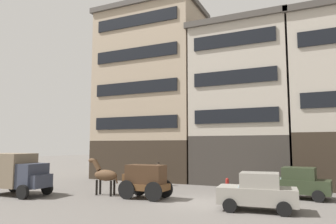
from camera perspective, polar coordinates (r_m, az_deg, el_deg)
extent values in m
plane|color=#605B56|center=(17.99, 5.24, -16.21)|extent=(120.00, 120.00, 0.00)
cube|color=#33281E|center=(30.19, -3.20, -8.70)|extent=(9.82, 6.15, 3.55)
cube|color=tan|center=(30.88, -3.12, 6.38)|extent=(9.82, 6.15, 12.54)
cube|color=#47423D|center=(32.90, -3.05, 17.54)|extent=(10.32, 6.65, 0.50)
cube|color=black|center=(27.49, -6.23, -1.97)|extent=(8.25, 0.12, 1.10)
cube|color=black|center=(27.89, -6.15, 4.47)|extent=(8.25, 0.12, 1.10)
cube|color=black|center=(28.62, -6.08, 10.65)|extent=(8.25, 0.12, 1.10)
cube|color=black|center=(29.67, -6.01, 16.46)|extent=(8.25, 0.12, 1.10)
cube|color=#38332D|center=(27.19, 13.78, -8.49)|extent=(7.67, 6.15, 3.87)
cube|color=#B7AD9E|center=(27.65, 13.45, 5.00)|extent=(7.67, 6.15, 9.05)
cube|color=#47423D|center=(28.93, 13.21, 14.33)|extent=(8.17, 6.65, 0.50)
cube|color=black|center=(24.19, 12.16, -0.69)|extent=(6.44, 0.12, 1.10)
cube|color=black|center=(24.65, 12.00, 6.31)|extent=(6.44, 0.12, 1.10)
cube|color=black|center=(25.45, 11.85, 12.96)|extent=(6.44, 0.12, 1.10)
cube|color=brown|center=(18.95, -4.14, -13.55)|extent=(2.72, 1.35, 0.36)
cube|color=#3D2819|center=(18.87, -4.12, -11.36)|extent=(2.31, 1.14, 1.10)
cube|color=brown|center=(19.49, -7.12, -11.89)|extent=(0.42, 1.05, 0.50)
cylinder|color=black|center=(18.84, -7.70, -14.02)|extent=(1.10, 0.10, 1.10)
cylinder|color=black|center=(20.03, -5.40, -13.57)|extent=(1.10, 0.10, 1.10)
cylinder|color=black|center=(17.92, -2.73, -14.48)|extent=(1.10, 0.10, 1.10)
cylinder|color=black|center=(19.17, -0.65, -13.93)|extent=(1.10, 0.10, 1.10)
ellipsoid|color=#513823|center=(20.44, -11.41, -11.36)|extent=(1.71, 0.63, 0.70)
cylinder|color=#513823|center=(20.83, -12.99, -9.56)|extent=(0.67, 0.33, 0.76)
ellipsoid|color=#513823|center=(21.06, -13.83, -8.68)|extent=(0.56, 0.25, 0.30)
cylinder|color=#513823|center=(19.98, -9.53, -11.95)|extent=(0.27, 0.10, 0.65)
cylinder|color=black|center=(20.72, -13.01, -13.40)|extent=(0.14, 0.14, 0.95)
cylinder|color=black|center=(21.00, -12.38, -13.31)|extent=(0.14, 0.14, 0.95)
cylinder|color=black|center=(20.06, -10.49, -13.70)|extent=(0.14, 0.14, 0.95)
cylinder|color=black|center=(20.35, -9.87, -13.60)|extent=(0.14, 0.14, 0.95)
cube|color=#333847|center=(21.42, -23.99, -10.65)|extent=(1.43, 1.73, 1.50)
cube|color=#333847|center=(20.94, -22.71, -11.65)|extent=(0.93, 1.46, 0.80)
cube|color=#756651|center=(22.74, -27.07, -9.45)|extent=(2.84, 1.96, 2.10)
cube|color=silver|center=(21.07, -23.12, -10.09)|extent=(0.22, 1.36, 0.64)
cylinder|color=black|center=(21.85, -21.39, -12.90)|extent=(0.84, 0.24, 0.84)
cylinder|color=black|center=(20.55, -25.23, -13.21)|extent=(0.84, 0.24, 0.84)
cylinder|color=black|center=(24.03, -26.58, -12.01)|extent=(0.84, 0.24, 0.84)
cube|color=gray|center=(16.13, 16.06, -14.57)|extent=(3.83, 1.94, 0.80)
cube|color=gray|center=(16.02, 16.53, -11.91)|extent=(1.93, 1.60, 0.70)
cube|color=silver|center=(16.11, 13.45, -12.42)|extent=(0.46, 1.34, 0.56)
cylinder|color=black|center=(15.50, 11.29, -16.55)|extent=(0.67, 0.24, 0.66)
cylinder|color=black|center=(17.13, 12.12, -15.50)|extent=(0.67, 0.24, 0.66)
cylinder|color=black|center=(15.34, 20.58, -16.40)|extent=(0.67, 0.24, 0.66)
cylinder|color=black|center=(16.99, 20.47, -15.34)|extent=(0.67, 0.24, 0.66)
cube|color=#2D3823|center=(20.53, 22.66, -12.44)|extent=(3.84, 1.96, 0.80)
cube|color=#2D3823|center=(20.44, 23.00, -10.35)|extent=(1.93, 1.61, 0.70)
cube|color=silver|center=(20.58, 20.63, -10.77)|extent=(0.46, 1.34, 0.56)
cylinder|color=black|center=(19.97, 18.86, -13.94)|extent=(0.67, 0.24, 0.66)
cylinder|color=black|center=(21.60, 19.78, -13.28)|extent=(0.67, 0.24, 0.66)
cylinder|color=black|center=(19.62, 25.94, -13.81)|extent=(0.67, 0.24, 0.66)
cylinder|color=black|center=(21.28, 26.31, -13.13)|extent=(0.67, 0.24, 0.66)
cylinder|color=black|center=(24.94, -2.06, -12.38)|extent=(0.16, 0.16, 0.85)
cylinder|color=black|center=(24.85, -1.63, -12.40)|extent=(0.16, 0.16, 0.85)
cylinder|color=black|center=(24.82, -1.84, -10.71)|extent=(0.50, 0.50, 0.62)
sphere|color=tan|center=(24.79, -1.84, -9.69)|extent=(0.22, 0.22, 0.22)
cylinder|color=black|center=(24.78, -1.84, -9.46)|extent=(0.28, 0.28, 0.02)
cylinder|color=black|center=(24.78, -1.84, -9.35)|extent=(0.18, 0.18, 0.09)
cylinder|color=maroon|center=(22.89, 10.87, -13.04)|extent=(0.24, 0.24, 0.70)
sphere|color=maroon|center=(22.84, 10.85, -12.12)|extent=(0.22, 0.22, 0.22)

